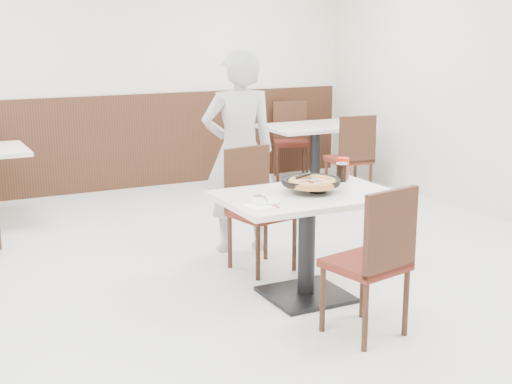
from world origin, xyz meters
name	(u,v)px	position (x,y,z in m)	size (l,w,h in m)	color
floor	(247,282)	(0.00, 0.00, 0.00)	(7.00, 7.00, 0.00)	#B0B0AB
wall_back	(111,68)	(0.00, 3.50, 1.40)	(6.00, 0.04, 2.80)	beige
wainscot_back	(115,143)	(0.00, 3.48, 0.55)	(5.90, 0.03, 1.10)	black
main_table	(307,246)	(0.24, -0.45, 0.38)	(1.20, 0.80, 0.75)	white
chair_near	(365,260)	(0.24, -1.14, 0.47)	(0.42, 0.42, 0.95)	black
chair_far	(262,211)	(0.23, 0.21, 0.47)	(0.42, 0.42, 0.95)	black
trivet	(318,189)	(0.33, -0.45, 0.77)	(0.12, 0.12, 0.04)	black
pizza_pan	(311,185)	(0.29, -0.41, 0.79)	(0.33, 0.33, 0.01)	black
pizza	(312,184)	(0.28, -0.45, 0.81)	(0.34, 0.34, 0.02)	tan
pizza_server	(312,179)	(0.28, -0.45, 0.84)	(0.08, 0.10, 0.00)	silver
napkin	(261,206)	(-0.21, -0.63, 0.75)	(0.18, 0.18, 0.00)	white
side_plate	(265,201)	(-0.14, -0.56, 0.76)	(0.19, 0.19, 0.01)	white
fork	(265,198)	(-0.12, -0.52, 0.77)	(0.01, 0.16, 0.00)	silver
cola_glass	(342,173)	(0.66, -0.23, 0.81)	(0.07, 0.07, 0.13)	black
red_cup	(343,168)	(0.72, -0.15, 0.83)	(0.09, 0.09, 0.16)	#AE1E0A
diner_person	(239,152)	(0.29, 0.75, 0.85)	(0.62, 0.41, 1.70)	#B4B4B9
bg_table_right	(315,157)	(2.10, 2.49, 0.38)	(1.20, 0.80, 0.75)	white
bg_chair_right_near	(349,157)	(2.12, 1.83, 0.47)	(0.42, 0.42, 0.95)	black
bg_chair_right_far	(291,141)	(2.12, 3.10, 0.47)	(0.42, 0.42, 0.95)	black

